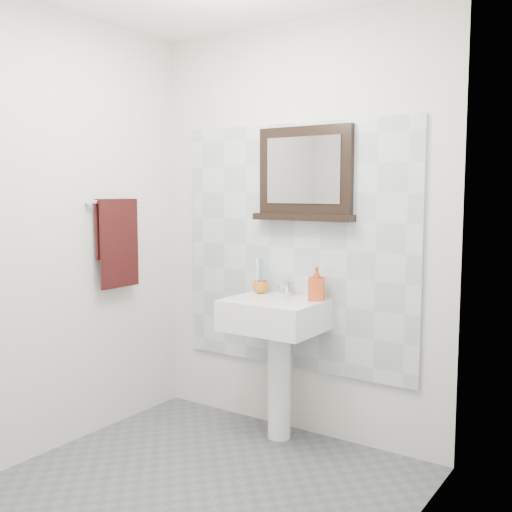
% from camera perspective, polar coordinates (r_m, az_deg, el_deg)
% --- Properties ---
extents(floor, '(2.00, 2.20, 0.01)m').
position_cam_1_polar(floor, '(3.15, -7.39, -22.18)').
color(floor, '#515356').
rests_on(floor, ground).
extents(back_wall, '(2.00, 0.01, 2.50)m').
position_cam_1_polar(back_wall, '(3.67, 3.80, 2.39)').
color(back_wall, silver).
rests_on(back_wall, ground).
extents(left_wall, '(0.01, 2.20, 2.50)m').
position_cam_1_polar(left_wall, '(3.53, -19.95, 1.88)').
color(left_wall, silver).
rests_on(left_wall, ground).
extents(right_wall, '(0.01, 2.20, 2.50)m').
position_cam_1_polar(right_wall, '(2.24, 11.65, -0.12)').
color(right_wall, silver).
rests_on(right_wall, ground).
extents(splashback, '(1.60, 0.02, 1.50)m').
position_cam_1_polar(splashback, '(3.67, 3.69, 0.82)').
color(splashback, '#B6C0C5').
rests_on(splashback, back_wall).
extents(pedestal_sink, '(0.55, 0.44, 0.96)m').
position_cam_1_polar(pedestal_sink, '(3.56, 1.86, -7.05)').
color(pedestal_sink, white).
rests_on(pedestal_sink, ground).
extents(toothbrush_cup, '(0.10, 0.10, 0.08)m').
position_cam_1_polar(toothbrush_cup, '(3.73, 0.44, -2.98)').
color(toothbrush_cup, '#CB6B17').
rests_on(toothbrush_cup, pedestal_sink).
extents(toothbrushes, '(0.05, 0.04, 0.21)m').
position_cam_1_polar(toothbrushes, '(3.72, 0.43, -1.68)').
color(toothbrushes, white).
rests_on(toothbrushes, toothbrush_cup).
extents(soap_dispenser, '(0.12, 0.12, 0.20)m').
position_cam_1_polar(soap_dispenser, '(3.50, 5.80, -2.62)').
color(soap_dispenser, red).
rests_on(soap_dispenser, pedestal_sink).
extents(framed_mirror, '(0.65, 0.11, 0.55)m').
position_cam_1_polar(framed_mirror, '(3.59, 4.69, 7.59)').
color(framed_mirror, black).
rests_on(framed_mirror, back_wall).
extents(towel_bar, '(0.07, 0.40, 0.03)m').
position_cam_1_polar(towel_bar, '(3.81, -13.21, 5.02)').
color(towel_bar, silver).
rests_on(towel_bar, left_wall).
extents(hand_towel, '(0.06, 0.30, 0.55)m').
position_cam_1_polar(hand_towel, '(3.81, -13.06, 1.87)').
color(hand_towel, black).
rests_on(hand_towel, towel_bar).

